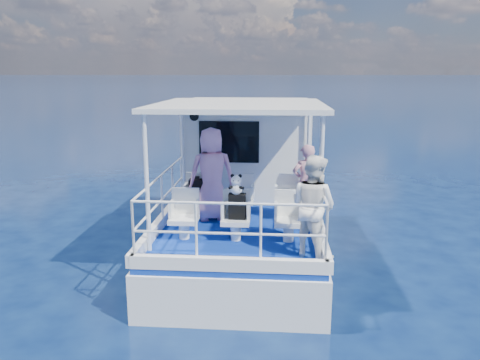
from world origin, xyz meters
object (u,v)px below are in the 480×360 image
at_px(passenger_stbd_aft, 313,206).
at_px(panda, 236,184).
at_px(passenger_port_fwd, 212,174).
at_px(backpack_center, 237,206).

height_order(passenger_stbd_aft, panda, passenger_stbd_aft).
xyz_separation_m(passenger_port_fwd, passenger_stbd_aft, (1.81, -1.72, -0.10)).
relative_size(passenger_stbd_aft, backpack_center, 3.68).
bearing_deg(passenger_port_fwd, panda, 100.50).
xyz_separation_m(passenger_port_fwd, panda, (0.57, -1.14, 0.08)).
height_order(backpack_center, panda, panda).
distance_m(passenger_stbd_aft, backpack_center, 1.38).
relative_size(passenger_port_fwd, panda, 5.31).
relative_size(backpack_center, panda, 1.28).
distance_m(passenger_port_fwd, backpack_center, 1.29).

